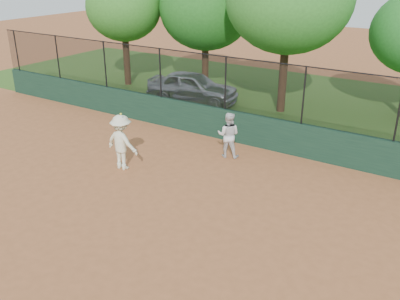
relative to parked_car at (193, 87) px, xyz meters
The scene contains 9 objects.
ground 10.30m from the parked_car, 66.01° to the right, with size 80.00×80.00×0.00m, color #A75E35.
back_wall 5.38m from the parked_car, 39.03° to the right, with size 26.00×0.20×1.20m, color #1A3A28.
grass_strip 4.98m from the parked_car, 32.01° to the left, with size 36.00×12.00×0.01m, color #2C5119.
parked_car is the anchor object (origin of this frame).
player_second 6.63m from the parked_car, 45.99° to the right, with size 0.78×0.61×1.61m, color silver.
player_main 7.77m from the parked_car, 73.98° to the right, with size 1.21×0.71×2.04m.
fence_assembly 5.56m from the parked_car, 39.22° to the right, with size 26.00×0.06×2.00m.
tree_0 6.00m from the parked_car, 169.34° to the left, with size 4.06×3.70×5.87m.
tree_1 4.31m from the parked_car, 108.76° to the left, with size 4.86×4.42×6.23m.
Camera 1 is at (7.28, -8.02, 6.38)m, focal length 40.00 mm.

